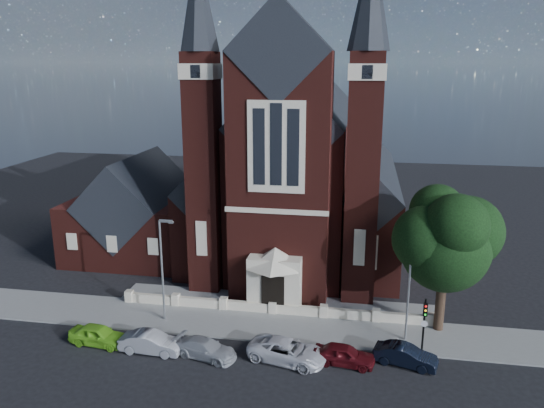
{
  "coord_description": "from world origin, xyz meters",
  "views": [
    {
      "loc": [
        6.46,
        -31.06,
        19.19
      ],
      "look_at": [
        -1.02,
        12.0,
        7.48
      ],
      "focal_mm": 35.0,
      "sensor_mm": 36.0,
      "label": 1
    }
  ],
  "objects_px": {
    "street_lamp_right": "(411,281)",
    "car_dark_red": "(344,355)",
    "parish_hall": "(138,215)",
    "street_lamp_left": "(163,264)",
    "car_navy": "(405,356)",
    "car_silver_a": "(151,343)",
    "street_tree": "(448,243)",
    "car_white_suv": "(288,351)",
    "car_silver_b": "(206,349)",
    "traffic_signal": "(424,319)",
    "car_lime_van": "(98,335)",
    "church": "(300,171)"
  },
  "relations": [
    {
      "from": "car_dark_red",
      "to": "church",
      "type": "bearing_deg",
      "value": 20.85
    },
    {
      "from": "car_silver_b",
      "to": "car_navy",
      "type": "height_order",
      "value": "car_navy"
    },
    {
      "from": "church",
      "to": "car_white_suv",
      "type": "height_order",
      "value": "church"
    },
    {
      "from": "parish_hall",
      "to": "traffic_signal",
      "type": "xyz_separation_m",
      "value": [
        27.0,
        -15.57,
        -1.43
      ]
    },
    {
      "from": "parish_hall",
      "to": "street_lamp_left",
      "type": "relative_size",
      "value": 1.51
    },
    {
      "from": "church",
      "to": "car_dark_red",
      "type": "xyz_separation_m",
      "value": [
        5.82,
        -22.74,
        -7.5
      ]
    },
    {
      "from": "car_white_suv",
      "to": "car_silver_a",
      "type": "bearing_deg",
      "value": 106.13
    },
    {
      "from": "traffic_signal",
      "to": "car_navy",
      "type": "relative_size",
      "value": 0.97
    },
    {
      "from": "street_lamp_right",
      "to": "parish_hall",
      "type": "bearing_deg",
      "value": 151.78
    },
    {
      "from": "car_silver_a",
      "to": "traffic_signal",
      "type": "bearing_deg",
      "value": -78.92
    },
    {
      "from": "car_silver_a",
      "to": "car_silver_b",
      "type": "relative_size",
      "value": 1.0
    },
    {
      "from": "parish_hall",
      "to": "car_white_suv",
      "type": "relative_size",
      "value": 2.31
    },
    {
      "from": "car_silver_b",
      "to": "car_dark_red",
      "type": "xyz_separation_m",
      "value": [
        9.17,
        0.74,
        0.06
      ]
    },
    {
      "from": "church",
      "to": "street_tree",
      "type": "height_order",
      "value": "church"
    },
    {
      "from": "parish_hall",
      "to": "street_lamp_right",
      "type": "bearing_deg",
      "value": -28.22
    },
    {
      "from": "street_lamp_right",
      "to": "car_white_suv",
      "type": "bearing_deg",
      "value": -153.08
    },
    {
      "from": "car_silver_b",
      "to": "street_lamp_right",
      "type": "bearing_deg",
      "value": -56.27
    },
    {
      "from": "parish_hall",
      "to": "street_lamp_left",
      "type": "height_order",
      "value": "parish_hall"
    },
    {
      "from": "traffic_signal",
      "to": "car_lime_van",
      "type": "relative_size",
      "value": 0.96
    },
    {
      "from": "car_silver_b",
      "to": "car_navy",
      "type": "distance_m",
      "value": 13.19
    },
    {
      "from": "parish_hall",
      "to": "street_tree",
      "type": "relative_size",
      "value": 1.14
    },
    {
      "from": "parish_hall",
      "to": "car_white_suv",
      "type": "height_order",
      "value": "parish_hall"
    },
    {
      "from": "street_lamp_right",
      "to": "car_dark_red",
      "type": "height_order",
      "value": "street_lamp_right"
    },
    {
      "from": "car_navy",
      "to": "traffic_signal",
      "type": "bearing_deg",
      "value": -22.33
    },
    {
      "from": "car_dark_red",
      "to": "street_tree",
      "type": "bearing_deg",
      "value": -44.43
    },
    {
      "from": "car_silver_a",
      "to": "car_white_suv",
      "type": "bearing_deg",
      "value": -85.16
    },
    {
      "from": "church",
      "to": "car_silver_a",
      "type": "height_order",
      "value": "church"
    },
    {
      "from": "street_tree",
      "to": "car_navy",
      "type": "bearing_deg",
      "value": -119.86
    },
    {
      "from": "car_silver_a",
      "to": "car_dark_red",
      "type": "relative_size",
      "value": 1.08
    },
    {
      "from": "parish_hall",
      "to": "car_silver_a",
      "type": "xyz_separation_m",
      "value": [
        8.79,
        -18.54,
        -3.3
      ]
    },
    {
      "from": "church",
      "to": "car_navy",
      "type": "height_order",
      "value": "church"
    },
    {
      "from": "car_silver_a",
      "to": "car_lime_van",
      "type": "bearing_deg",
      "value": 86.85
    },
    {
      "from": "car_white_suv",
      "to": "traffic_signal",
      "type": "bearing_deg",
      "value": -61.31
    },
    {
      "from": "car_dark_red",
      "to": "car_navy",
      "type": "bearing_deg",
      "value": -75.09
    },
    {
      "from": "street_tree",
      "to": "car_silver_a",
      "type": "xyz_separation_m",
      "value": [
        -19.81,
        -6.25,
        -6.25
      ]
    },
    {
      "from": "street_lamp_left",
      "to": "street_tree",
      "type": "bearing_deg",
      "value": 4.76
    },
    {
      "from": "street_lamp_left",
      "to": "car_silver_b",
      "type": "distance_m",
      "value": 7.55
    },
    {
      "from": "car_navy",
      "to": "car_silver_a",
      "type": "bearing_deg",
      "value": 109.01
    },
    {
      "from": "street_lamp_right",
      "to": "car_lime_van",
      "type": "xyz_separation_m",
      "value": [
        -21.35,
        -4.18,
        -3.89
      ]
    },
    {
      "from": "church",
      "to": "street_lamp_left",
      "type": "height_order",
      "value": "church"
    },
    {
      "from": "parish_hall",
      "to": "car_lime_van",
      "type": "bearing_deg",
      "value": -75.39
    },
    {
      "from": "car_silver_a",
      "to": "street_lamp_left",
      "type": "bearing_deg",
      "value": 10.6
    },
    {
      "from": "car_silver_a",
      "to": "street_tree",
      "type": "bearing_deg",
      "value": -70.66
    },
    {
      "from": "car_silver_b",
      "to": "car_navy",
      "type": "relative_size",
      "value": 1.05
    },
    {
      "from": "car_silver_b",
      "to": "car_navy",
      "type": "bearing_deg",
      "value": -69.15
    },
    {
      "from": "church",
      "to": "street_tree",
      "type": "relative_size",
      "value": 3.26
    },
    {
      "from": "street_lamp_right",
      "to": "car_silver_b",
      "type": "relative_size",
      "value": 1.87
    },
    {
      "from": "car_silver_a",
      "to": "car_navy",
      "type": "bearing_deg",
      "value": -83.69
    },
    {
      "from": "street_lamp_left",
      "to": "street_lamp_right",
      "type": "xyz_separation_m",
      "value": [
        18.0,
        0.0,
        0.0
      ]
    },
    {
      "from": "car_dark_red",
      "to": "car_white_suv",
      "type": "bearing_deg",
      "value": 100.41
    }
  ]
}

